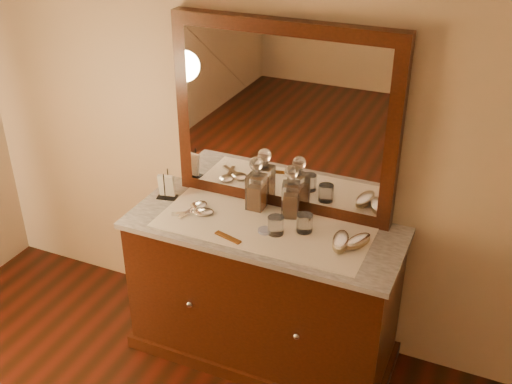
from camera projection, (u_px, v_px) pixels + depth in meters
dresser_cabinet at (263, 294)px, 3.38m from camera, size 1.40×0.55×0.82m
dresser_plinth at (263, 345)px, 3.56m from camera, size 1.46×0.59×0.08m
knob_left at (190, 304)px, 3.23m from camera, size 0.04×0.04×0.04m
knob_right at (297, 336)px, 3.02m from camera, size 0.04×0.04×0.04m
marble_top at (264, 228)px, 3.17m from camera, size 1.44×0.59×0.03m
mirror_frame at (283, 119)px, 3.12m from camera, size 1.20×0.08×1.00m
mirror_glass at (281, 121)px, 3.09m from camera, size 1.06×0.01×0.86m
lace_runner at (262, 227)px, 3.15m from camera, size 1.10×0.45×0.00m
pin_dish at (265, 231)px, 3.11m from camera, size 0.09×0.09×0.01m
comb at (228, 237)px, 3.05m from camera, size 0.16×0.07×0.01m
napkin_rack at (167, 187)px, 3.39m from camera, size 0.12×0.09×0.16m
decanter_left at (256, 189)px, 3.26m from camera, size 0.09×0.09×0.30m
decanter_right at (291, 197)px, 3.19m from camera, size 0.11×0.11×0.29m
brush_near at (341, 242)px, 2.99m from camera, size 0.11×0.19×0.05m
brush_far at (358, 241)px, 2.99m from camera, size 0.13×0.18×0.04m
hand_mirror_outer at (196, 206)px, 3.31m from camera, size 0.10×0.22×0.02m
hand_mirror_inner at (200, 212)px, 3.26m from camera, size 0.22×0.16×0.02m
tumblers at (290, 224)px, 3.08m from camera, size 0.21×0.16×0.09m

